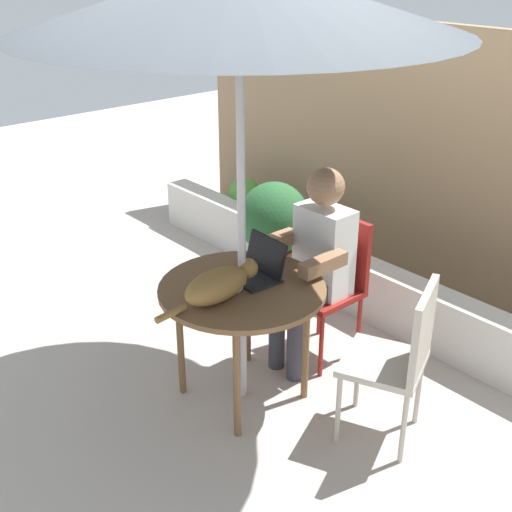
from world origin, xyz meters
TOP-DOWN VIEW (x-y plane):
  - ground_plane at (0.00, 0.00)m, footprint 14.00×14.00m
  - fence_back at (0.00, 2.02)m, footprint 5.42×0.08m
  - planter_wall_low at (0.00, 1.26)m, footprint 4.88×0.20m
  - patio_table at (0.00, 0.00)m, footprint 0.91×0.91m
  - chair_occupied at (0.00, 0.72)m, footprint 0.40×0.40m
  - chair_empty at (0.81, 0.36)m, footprint 0.53×0.53m
  - person_seated at (0.00, 0.57)m, footprint 0.48×0.48m
  - laptop at (-0.04, 0.15)m, footprint 0.31×0.27m
  - cat at (0.03, -0.17)m, footprint 0.22×0.65m
  - potted_plant_near_fence at (-1.73, 1.48)m, footprint 0.27×0.27m
  - potted_plant_by_chair at (-0.84, 1.01)m, footprint 0.51×0.51m

SIDE VIEW (x-z plane):
  - ground_plane at x=0.00m, z-range 0.00..0.00m
  - planter_wall_low at x=0.00m, z-range 0.00..0.40m
  - potted_plant_near_fence at x=-1.73m, z-range 0.02..0.57m
  - potted_plant_by_chair at x=-0.84m, z-range 0.07..0.92m
  - chair_occupied at x=0.00m, z-range 0.08..0.99m
  - chair_empty at x=0.81m, z-range 0.08..0.99m
  - patio_table at x=0.00m, z-range 0.29..1.00m
  - person_seated at x=0.00m, z-range 0.08..1.33m
  - laptop at x=-0.04m, z-range 0.67..0.88m
  - cat at x=0.03m, z-range 0.71..0.88m
  - fence_back at x=0.00m, z-range 0.00..1.91m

